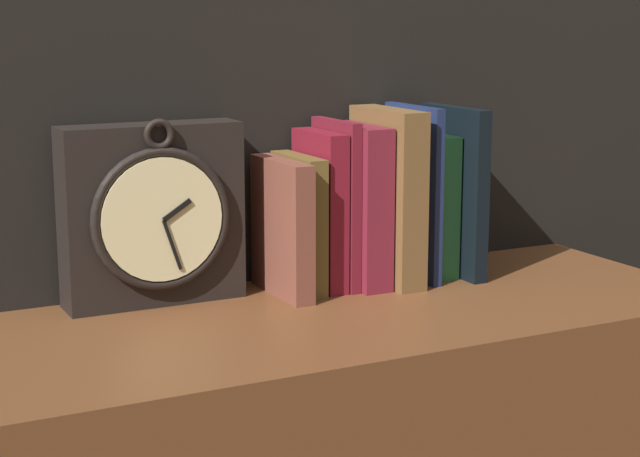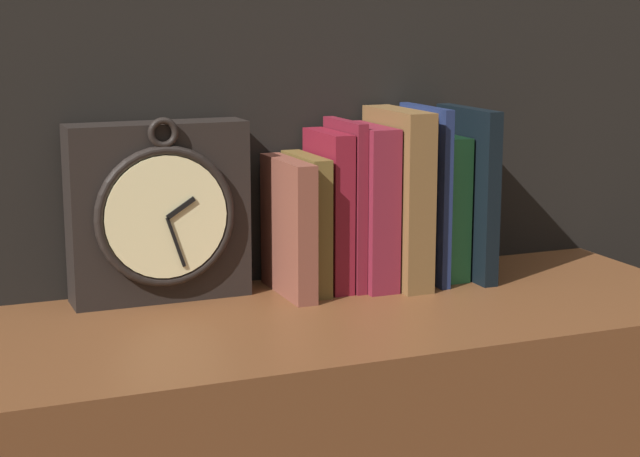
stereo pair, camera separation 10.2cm
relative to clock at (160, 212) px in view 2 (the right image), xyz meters
The scene contains 11 objects.
clock is the anchor object (origin of this frame).
book_slot0_brown 0.17m from the clock, 11.76° to the right, with size 0.03×0.14×0.17m.
book_slot1_brown 0.19m from the clock, ahead, with size 0.03×0.12×0.18m.
book_slot2_maroon 0.22m from the clock, ahead, with size 0.03×0.11×0.21m.
book_slot3_maroon 0.24m from the clock, ahead, with size 0.01×0.12×0.22m.
book_slot4_maroon 0.27m from the clock, ahead, with size 0.04×0.13×0.21m.
book_slot5_brown 0.31m from the clock, ahead, with size 0.04×0.14×0.23m.
book_slot6_white 0.34m from the clock, ahead, with size 0.01×0.11×0.22m.
book_slot7_navy 0.36m from the clock, ahead, with size 0.01×0.13×0.23m.
book_slot8_green 0.38m from the clock, ahead, with size 0.04×0.11×0.19m.
book_slot9_black 0.42m from the clock, ahead, with size 0.02×0.14×0.23m.
Camera 2 is at (-0.47, -1.14, 1.07)m, focal length 60.00 mm.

